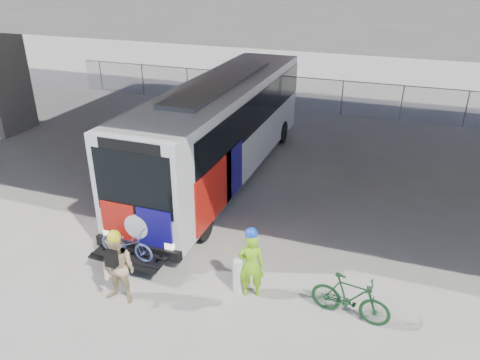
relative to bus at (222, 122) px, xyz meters
The scene contains 7 objects.
ground 3.96m from the bus, 53.33° to the right, with size 160.00×160.00×0.00m, color #9E9991.
bus is the anchor object (origin of this frame).
chainlink_fence 9.55m from the bus, 77.88° to the left, with size 30.00×0.06×30.00m.
bollard 7.17m from the bus, 64.84° to the right, with size 0.27×0.27×1.02m.
cyclist_hivis 7.24m from the bus, 62.46° to the right, with size 0.73×0.59×1.90m.
cyclist_tan 7.75m from the bus, 86.60° to the right, with size 0.88×0.69×1.98m.
bike_parked 8.66m from the bus, 48.07° to the right, with size 0.52×1.85×1.11m, color #12391B.
Camera 1 is at (4.24, -12.43, 7.50)m, focal length 35.00 mm.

